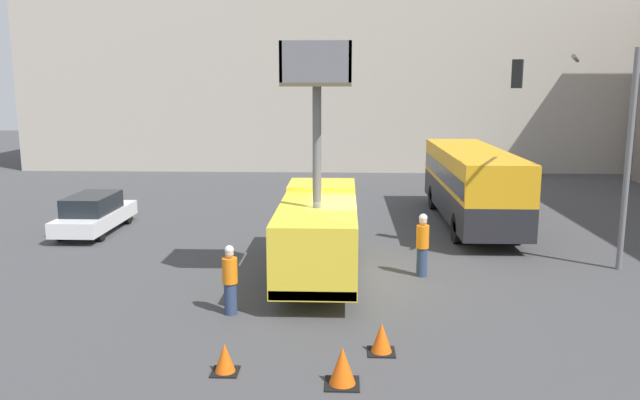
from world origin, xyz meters
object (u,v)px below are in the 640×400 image
Objects in this scene: road_worker_near_truck at (230,280)px; traffic_cone_mid_road at (382,339)px; traffic_cone_far_side at (342,367)px; city_bus at (471,180)px; road_worker_directing at (422,245)px; utility_truck at (319,226)px; parked_car_curbside at (94,213)px; traffic_cone_near_truck at (225,359)px; traffic_light_pole at (590,122)px.

traffic_cone_mid_road is at bearing 99.98° from road_worker_near_truck.
city_bus is at bearing 70.04° from traffic_cone_far_side.
road_worker_directing is at bearing 163.69° from road_worker_near_truck.
utility_truck is 1.54× the size of parked_car_curbside.
road_worker_near_truck is 4.66m from traffic_cone_far_side.
utility_truck reaches higher than traffic_cone_near_truck.
utility_truck is at bearing -171.56° from road_worker_near_truck.
traffic_cone_far_side reaches higher than traffic_cone_near_truck.
utility_truck is 4.11× the size of road_worker_near_truck.
road_worker_near_truck is 11.05m from parked_car_curbside.
traffic_light_pole is at bearing 45.96° from traffic_cone_mid_road.
traffic_cone_mid_road is 15.12m from parked_car_curbside.
parked_car_curbside is at bearing -100.61° from road_worker_near_truck.
traffic_cone_near_truck is (0.47, -3.25, -0.60)m from road_worker_near_truck.
road_worker_directing is (-5.21, -1.41, -3.58)m from traffic_light_pole.
traffic_cone_mid_road is (3.19, 1.08, 0.03)m from traffic_cone_near_truck.
traffic_cone_near_truck is at bearing -161.37° from traffic_cone_mid_road.
road_worker_directing reaches higher than traffic_cone_near_truck.
traffic_cone_mid_road is at bearing -73.86° from utility_truck.
utility_truck reaches higher than traffic_cone_mid_road.
traffic_light_pole is at bearing 155.34° from road_worker_near_truck.
utility_truck is at bearing 76.23° from traffic_cone_near_truck.
road_worker_near_truck is 0.93× the size of road_worker_directing.
traffic_cone_far_side is at bearing 78.29° from road_worker_near_truck.
traffic_cone_mid_road is (3.67, -2.17, -0.57)m from road_worker_near_truck.
traffic_light_pole reaches higher than traffic_cone_near_truck.
traffic_cone_far_side is at bearing -83.86° from utility_truck.
traffic_cone_mid_road is at bearing 178.12° from city_bus.
traffic_light_pole is 12.03m from road_worker_near_truck.
utility_truck reaches higher than road_worker_directing.
traffic_cone_far_side is (2.83, -3.67, -0.53)m from road_worker_near_truck.
parked_car_curbside reaches higher than traffic_cone_near_truck.
utility_truck reaches higher than traffic_cone_far_side.
traffic_cone_mid_road is (1.59, -5.48, -1.21)m from utility_truck.
road_worker_near_truck is 4.30m from traffic_cone_mid_road.
city_bus is (5.97, 7.38, 0.30)m from utility_truck.
utility_truck is 9.60× the size of traffic_cone_far_side.
city_bus is 6.91m from traffic_light_pole.
traffic_light_pole reaches higher than traffic_cone_mid_road.
traffic_cone_mid_road is (-4.38, -12.87, -1.52)m from city_bus.
parked_car_curbside reaches higher than traffic_cone_far_side.
traffic_light_pole reaches higher than road_worker_directing.
traffic_cone_far_side is (-7.57, -8.46, -4.20)m from traffic_light_pole.
city_bus is 16.67× the size of traffic_cone_near_truck.
road_worker_directing is 13.20m from parked_car_curbside.
utility_truck is 10.47m from parked_car_curbside.
traffic_cone_mid_road is 1.71m from traffic_cone_far_side.
city_bus is at bearing 71.20° from traffic_cone_mid_road.
traffic_cone_far_side is at bearing 176.95° from city_bus.
road_worker_near_truck is at bearing 98.32° from traffic_cone_near_truck.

